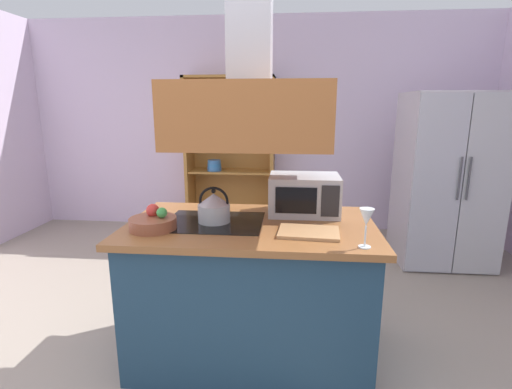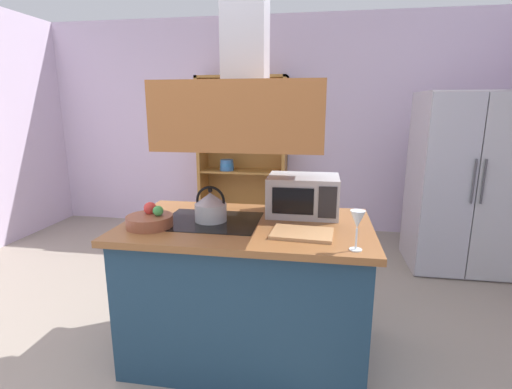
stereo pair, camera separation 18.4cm
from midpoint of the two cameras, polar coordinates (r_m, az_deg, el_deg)
name	(u,v)px [view 1 (the left image)]	position (r m, az deg, el deg)	size (l,w,h in m)	color
ground_plane	(209,369)	(2.64, -9.24, -24.44)	(7.80, 7.80, 0.00)	gray
wall_back	(255,126)	(5.06, -1.21, 10.26)	(6.00, 0.12, 2.70)	silver
kitchen_island	(251,289)	(2.52, -2.93, -14.05)	(1.53, 0.91, 0.90)	navy
range_hood	(250,92)	(2.25, -3.30, 15.14)	(0.90, 0.70, 1.33)	#A76130
refrigerator	(446,180)	(4.29, 25.60, 1.98)	(0.90, 0.78, 1.74)	#B6B0B6
dish_cabinet	(231,164)	(4.94, -4.89, 4.55)	(1.11, 0.40, 1.96)	#A87031
kettle	(214,207)	(2.37, -8.56, -1.96)	(0.20, 0.20, 0.22)	silver
cutting_board	(309,232)	(2.17, 5.51, -5.68)	(0.34, 0.24, 0.02)	tan
microwave	(304,194)	(2.54, 5.19, -0.01)	(0.46, 0.35, 0.26)	#B7BABF
wine_glass_on_counter	(366,219)	(1.96, 13.70, -3.61)	(0.08, 0.08, 0.21)	silver
fruit_bowl	(153,222)	(2.33, -17.37, -3.99)	(0.27, 0.27, 0.14)	brown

